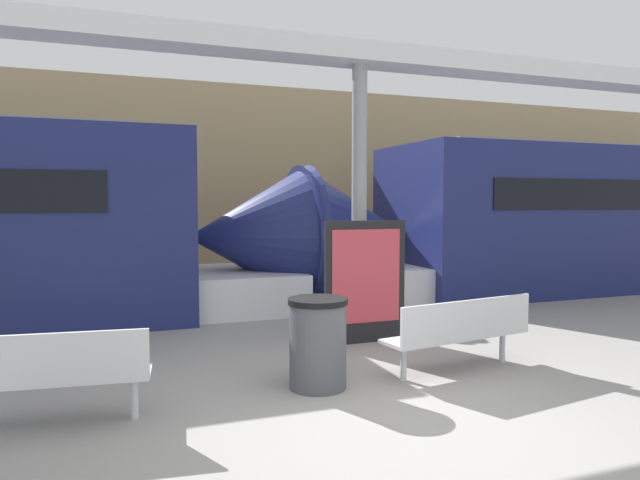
{
  "coord_description": "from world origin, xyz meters",
  "views": [
    {
      "loc": [
        -2.38,
        -4.41,
        1.94
      ],
      "look_at": [
        0.41,
        3.21,
        1.4
      ],
      "focal_mm": 32.0,
      "sensor_mm": 36.0,
      "label": 1
    }
  ],
  "objects_px": {
    "train_left": "(629,220)",
    "trash_bin": "(318,343)",
    "bench_far": "(60,371)",
    "bench_near": "(461,329)",
    "poster_board": "(365,281)",
    "support_column_near": "(359,200)"
  },
  "relations": [
    {
      "from": "trash_bin",
      "to": "bench_far",
      "type": "bearing_deg",
      "value": -174.5
    },
    {
      "from": "bench_near",
      "to": "support_column_near",
      "type": "bearing_deg",
      "value": 87.24
    },
    {
      "from": "trash_bin",
      "to": "poster_board",
      "type": "height_order",
      "value": "poster_board"
    },
    {
      "from": "bench_far",
      "to": "trash_bin",
      "type": "height_order",
      "value": "trash_bin"
    },
    {
      "from": "trash_bin",
      "to": "support_column_near",
      "type": "bearing_deg",
      "value": 56.77
    },
    {
      "from": "poster_board",
      "to": "support_column_near",
      "type": "bearing_deg",
      "value": 73.63
    },
    {
      "from": "support_column_near",
      "to": "bench_near",
      "type": "bearing_deg",
      "value": -83.75
    },
    {
      "from": "train_left",
      "to": "poster_board",
      "type": "bearing_deg",
      "value": -159.31
    },
    {
      "from": "trash_bin",
      "to": "bench_near",
      "type": "bearing_deg",
      "value": -2.29
    },
    {
      "from": "train_left",
      "to": "trash_bin",
      "type": "relative_size",
      "value": 17.44
    },
    {
      "from": "train_left",
      "to": "bench_far",
      "type": "distance_m",
      "value": 13.09
    },
    {
      "from": "bench_near",
      "to": "trash_bin",
      "type": "height_order",
      "value": "trash_bin"
    },
    {
      "from": "train_left",
      "to": "poster_board",
      "type": "distance_m",
      "value": 8.96
    },
    {
      "from": "bench_near",
      "to": "poster_board",
      "type": "relative_size",
      "value": 1.14
    },
    {
      "from": "train_left",
      "to": "poster_board",
      "type": "xyz_separation_m",
      "value": [
        -8.36,
        -3.16,
        -0.67
      ]
    },
    {
      "from": "bench_far",
      "to": "bench_near",
      "type": "bearing_deg",
      "value": 8.92
    },
    {
      "from": "train_left",
      "to": "bench_far",
      "type": "xyz_separation_m",
      "value": [
        -12.07,
        -4.97,
        -1.03
      ]
    },
    {
      "from": "trash_bin",
      "to": "support_column_near",
      "type": "height_order",
      "value": "support_column_near"
    },
    {
      "from": "bench_near",
      "to": "bench_far",
      "type": "height_order",
      "value": "same"
    },
    {
      "from": "trash_bin",
      "to": "support_column_near",
      "type": "distance_m",
      "value": 3.05
    },
    {
      "from": "bench_near",
      "to": "poster_board",
      "type": "distance_m",
      "value": 1.74
    },
    {
      "from": "train_left",
      "to": "bench_far",
      "type": "relative_size",
      "value": 10.73
    }
  ]
}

